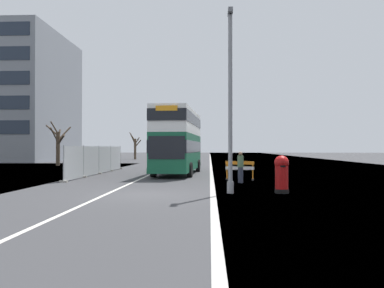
% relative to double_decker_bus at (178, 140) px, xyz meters
% --- Properties ---
extents(ground, '(140.00, 280.00, 0.10)m').
position_rel_double_decker_bus_xyz_m(ground, '(0.28, -12.43, -2.56)').
color(ground, '#38383A').
extents(double_decker_bus, '(3.18, 10.49, 4.72)m').
position_rel_double_decker_bus_xyz_m(double_decker_bus, '(0.00, 0.00, 0.00)').
color(double_decker_bus, '#145638').
rests_on(double_decker_bus, ground).
extents(lamppost_foreground, '(0.29, 0.70, 7.95)m').
position_rel_double_decker_bus_xyz_m(lamppost_foreground, '(3.24, -11.98, 1.23)').
color(lamppost_foreground, gray).
rests_on(lamppost_foreground, ground).
extents(red_pillar_postbox, '(0.63, 0.63, 1.63)m').
position_rel_double_decker_bus_xyz_m(red_pillar_postbox, '(5.46, -11.80, -1.62)').
color(red_pillar_postbox, black).
rests_on(red_pillar_postbox, ground).
extents(roadworks_barrier, '(1.75, 0.68, 1.14)m').
position_rel_double_decker_bus_xyz_m(roadworks_barrier, '(4.18, -5.18, -1.79)').
color(roadworks_barrier, orange).
rests_on(roadworks_barrier, ground).
extents(construction_site_fence, '(0.44, 13.80, 2.12)m').
position_rel_double_decker_bus_xyz_m(construction_site_fence, '(-5.90, -0.52, -1.50)').
color(construction_site_fence, '#A8AAAD').
rests_on(construction_site_fence, ground).
extents(car_oncoming_near, '(2.03, 4.13, 2.14)m').
position_rel_double_decker_bus_xyz_m(car_oncoming_near, '(-0.56, 14.82, -1.50)').
color(car_oncoming_near, silver).
rests_on(car_oncoming_near, ground).
extents(car_receding_mid, '(1.95, 3.87, 2.09)m').
position_rel_double_decker_bus_xyz_m(car_receding_mid, '(-3.13, 23.72, -1.52)').
color(car_receding_mid, navy).
rests_on(car_receding_mid, ground).
extents(bare_tree_far_verge_near, '(2.67, 2.96, 4.86)m').
position_rel_double_decker_bus_xyz_m(bare_tree_far_verge_near, '(-14.30, 12.64, -0.08)').
color(bare_tree_far_verge_near, '#4C3D2D').
rests_on(bare_tree_far_verge_near, ground).
extents(bare_tree_far_verge_mid, '(2.17, 2.20, 4.60)m').
position_rel_double_decker_bus_xyz_m(bare_tree_far_verge_mid, '(-10.26, 35.41, -0.27)').
color(bare_tree_far_verge_mid, '#4C3D2D').
rests_on(bare_tree_far_verge_mid, ground).
extents(pedestrian_at_kerb, '(0.34, 0.34, 1.75)m').
position_rel_double_decker_bus_xyz_m(pedestrian_at_kerb, '(4.07, -7.05, -1.63)').
color(pedestrian_at_kerb, '#2D3342').
rests_on(pedestrian_at_kerb, ground).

